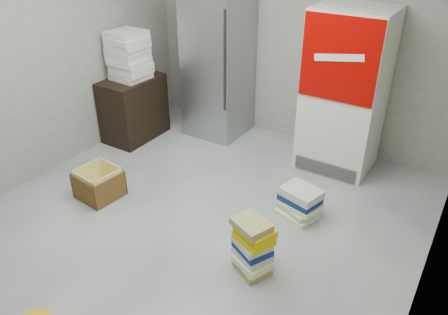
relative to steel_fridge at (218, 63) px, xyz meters
The scene contains 9 objects.
ground 2.50m from the steel_fridge, 67.10° to the right, with size 5.00×5.00×0.00m, color #AFAFAB.
room_shell 2.46m from the steel_fridge, 67.10° to the right, with size 4.04×5.04×2.82m.
steel_fridge is the anchor object (origin of this frame).
coke_cooler 1.65m from the steel_fridge, ahead, with size 0.80×0.73×1.80m.
wood_shelf 1.23m from the steel_fridge, 138.69° to the right, with size 0.50×0.80×0.80m, color black.
supply_box_stack 1.11m from the steel_fridge, 138.57° to the right, with size 0.44×0.44×0.58m.
phonebook_stack_main 2.75m from the steel_fridge, 50.97° to the right, with size 0.39×0.37×0.49m.
phonebook_stack_side 2.22m from the steel_fridge, 34.59° to the right, with size 0.45×0.41×0.31m.
cardboard_box 2.15m from the steel_fridge, 95.73° to the right, with size 0.44×0.44×0.32m.
Camera 1 is at (2.04, -2.37, 2.64)m, focal length 35.00 mm.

